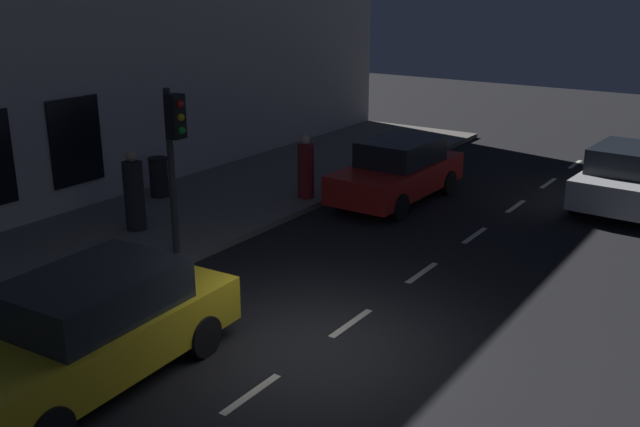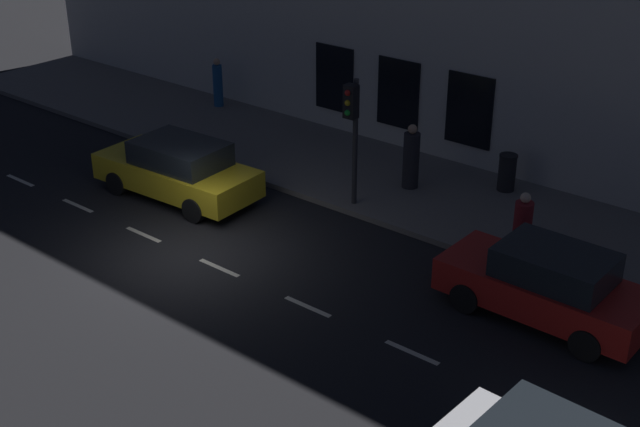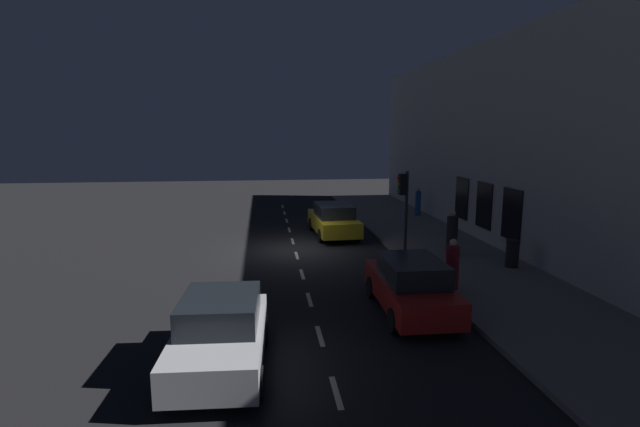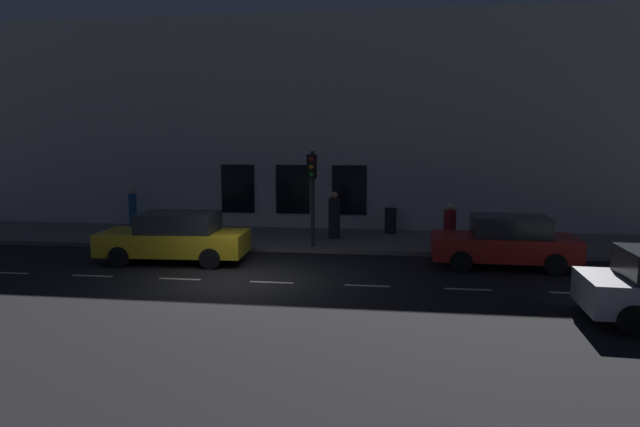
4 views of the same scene
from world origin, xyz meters
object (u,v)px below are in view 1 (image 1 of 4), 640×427
at_px(parked_car_0, 90,330).
at_px(traffic_light, 174,141).
at_px(parked_car_1, 398,171).
at_px(pedestrian_1, 134,194).
at_px(trash_bin, 159,177).
at_px(parked_car_2, 629,178).
at_px(pedestrian_0, 306,170).

bearing_deg(parked_car_0, traffic_light, -63.87).
relative_size(parked_car_1, pedestrian_1, 2.40).
bearing_deg(parked_car_1, trash_bin, 36.00).
relative_size(parked_car_2, pedestrian_0, 2.48).
xyz_separation_m(parked_car_2, pedestrian_1, (8.49, 8.14, 0.17)).
bearing_deg(parked_car_1, traffic_light, 76.10).
bearing_deg(pedestrian_1, trash_bin, -148.32).
bearing_deg(parked_car_1, pedestrian_1, 58.72).
height_order(traffic_light, trash_bin, traffic_light).
height_order(traffic_light, pedestrian_0, traffic_light).
bearing_deg(trash_bin, pedestrian_0, -147.25).
xyz_separation_m(traffic_light, trash_bin, (3.32, -2.64, -1.81)).
xyz_separation_m(pedestrian_0, trash_bin, (3.12, 2.01, -0.21)).
bearing_deg(pedestrian_0, pedestrian_1, 105.00).
xyz_separation_m(parked_car_2, trash_bin, (9.93, 6.04, -0.13)).
bearing_deg(parked_car_1, parked_car_0, 94.39).
bearing_deg(trash_bin, parked_car_1, -144.80).
distance_m(traffic_light, pedestrian_0, 4.92).
relative_size(parked_car_1, pedestrian_0, 2.67).
distance_m(parked_car_1, trash_bin, 6.03).
bearing_deg(parked_car_0, pedestrian_1, -50.95).
xyz_separation_m(parked_car_0, parked_car_2, (-4.36, -12.71, -0.00)).
height_order(parked_car_2, pedestrian_0, pedestrian_0).
distance_m(traffic_light, parked_car_1, 6.54).
xyz_separation_m(parked_car_1, pedestrian_0, (1.81, 1.47, 0.08)).
xyz_separation_m(parked_car_1, trash_bin, (4.93, 3.48, -0.13)).
bearing_deg(parked_car_2, pedestrian_0, -146.59).
xyz_separation_m(parked_car_1, pedestrian_1, (3.49, 5.57, 0.17)).
xyz_separation_m(traffic_light, parked_car_2, (-6.60, -8.69, -1.67)).
distance_m(parked_car_0, parked_car_2, 13.43).
distance_m(parked_car_1, pedestrian_1, 6.57).
relative_size(parked_car_0, parked_car_2, 1.18).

